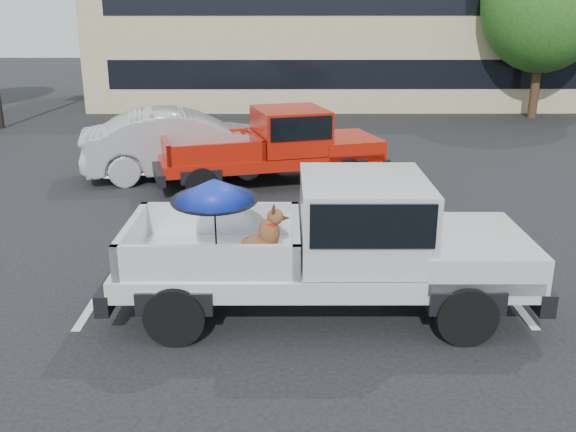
# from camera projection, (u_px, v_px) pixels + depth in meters

# --- Properties ---
(ground) EXTENTS (90.00, 90.00, 0.00)m
(ground) POSITION_uv_depth(u_px,v_px,m) (305.00, 313.00, 8.81)
(ground) COLOR black
(ground) RESTS_ON ground
(stripe_left) EXTENTS (0.12, 5.00, 0.01)m
(stripe_left) POSITION_uv_depth(u_px,v_px,m) (122.00, 259.00, 10.69)
(stripe_left) COLOR silver
(stripe_left) RESTS_ON ground
(stripe_right) EXTENTS (0.12, 5.00, 0.01)m
(stripe_right) POSITION_uv_depth(u_px,v_px,m) (480.00, 258.00, 10.72)
(stripe_right) COLOR silver
(stripe_right) RESTS_ON ground
(motel_building) EXTENTS (20.40, 8.40, 6.30)m
(motel_building) POSITION_uv_depth(u_px,v_px,m) (337.00, 25.00, 27.74)
(motel_building) COLOR tan
(motel_building) RESTS_ON ground
(tree_right) EXTENTS (4.46, 4.46, 6.78)m
(tree_right) POSITION_uv_depth(u_px,v_px,m) (545.00, 0.00, 22.73)
(tree_right) COLOR #332114
(tree_right) RESTS_ON ground
(silver_pickup) EXTENTS (5.70, 2.14, 2.06)m
(silver_pickup) POSITION_uv_depth(u_px,v_px,m) (345.00, 239.00, 8.59)
(silver_pickup) COLOR black
(silver_pickup) RESTS_ON ground
(red_pickup) EXTENTS (5.63, 3.21, 1.76)m
(red_pickup) POSITION_uv_depth(u_px,v_px,m) (284.00, 143.00, 14.98)
(red_pickup) COLOR black
(red_pickup) RESTS_ON ground
(silver_sedan) EXTENTS (5.19, 2.86, 1.62)m
(silver_sedan) POSITION_uv_depth(u_px,v_px,m) (185.00, 143.00, 15.67)
(silver_sedan) COLOR #A4A6AB
(silver_sedan) RESTS_ON ground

